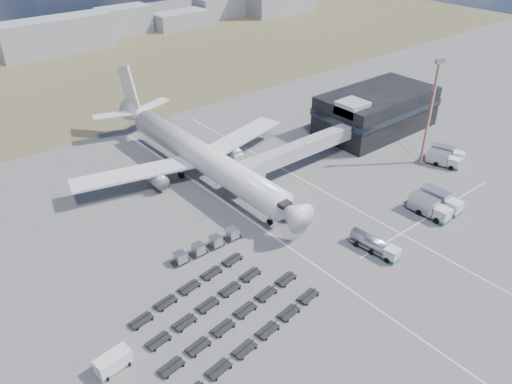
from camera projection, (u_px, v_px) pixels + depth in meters
ground at (305, 247)px, 85.02m from camera, size 420.00×420.00×0.00m
grass_strip at (61, 83)px, 157.65m from camera, size 420.00×90.00×0.01m
lane_markings at (331, 219)px, 92.32m from camera, size 47.12×110.00×0.01m
terminal at (376, 110)px, 124.11m from camera, size 30.40×16.40×11.00m
jet_bridge at (292, 153)px, 104.54m from camera, size 30.30×3.80×7.05m
airliner at (197, 154)px, 103.66m from camera, size 51.59×64.53×17.62m
fuel_tanker at (375, 245)px, 83.36m from camera, size 3.09×8.98×2.84m
pushback_tug at (290, 215)px, 92.12m from camera, size 3.29×2.08×1.42m
utility_van at (113, 362)px, 62.85m from camera, size 4.75×2.56×2.41m
catering_truck at (236, 156)px, 111.33m from camera, size 4.45×6.36×2.70m
service_trucks_near at (435, 204)px, 93.66m from camera, size 6.80×8.08×3.18m
service_trucks_far at (445, 156)px, 110.87m from camera, size 7.72×8.50×2.86m
uld_row at (207, 245)px, 83.72m from camera, size 13.44×1.91×1.86m
baggage_dollies at (221, 314)px, 71.09m from camera, size 27.96×19.36×0.82m
floodlight_mast at (430, 113)px, 105.52m from camera, size 2.24×1.81×23.46m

